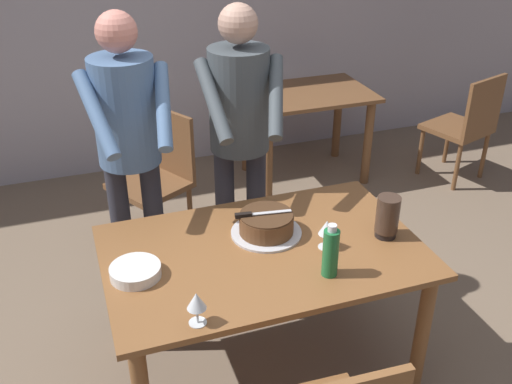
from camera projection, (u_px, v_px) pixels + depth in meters
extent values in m
plane|color=#7A6651|center=(262.00, 368.00, 3.07)|extent=(14.00, 14.00, 0.00)
cube|color=#ADA8B2|center=(150.00, 4.00, 4.61)|extent=(10.00, 0.12, 2.70)
cube|color=brown|center=(263.00, 252.00, 2.71)|extent=(1.46, 0.92, 0.03)
cylinder|color=brown|center=(421.00, 336.00, 2.76)|extent=(0.07, 0.07, 0.72)
cylinder|color=brown|center=(118.00, 295.00, 3.03)|extent=(0.07, 0.07, 0.72)
cylinder|color=brown|center=(346.00, 248.00, 3.40)|extent=(0.07, 0.07, 0.72)
cylinder|color=silver|center=(266.00, 233.00, 2.82)|extent=(0.34, 0.34, 0.01)
cylinder|color=brown|center=(266.00, 224.00, 2.79)|extent=(0.26, 0.26, 0.09)
cylinder|color=#432A18|center=(266.00, 215.00, 2.77)|extent=(0.25, 0.25, 0.01)
cube|color=silver|center=(271.00, 212.00, 2.77)|extent=(0.20, 0.05, 0.00)
cube|color=black|center=(243.00, 215.00, 2.75)|extent=(0.08, 0.04, 0.02)
cylinder|color=white|center=(136.00, 275.00, 2.53)|extent=(0.22, 0.22, 0.01)
cylinder|color=white|center=(136.00, 273.00, 2.52)|extent=(0.22, 0.22, 0.01)
cylinder|color=white|center=(135.00, 271.00, 2.52)|extent=(0.22, 0.22, 0.01)
cylinder|color=white|center=(135.00, 269.00, 2.51)|extent=(0.22, 0.22, 0.01)
cylinder|color=white|center=(135.00, 268.00, 2.51)|extent=(0.22, 0.22, 0.01)
cylinder|color=silver|center=(198.00, 322.00, 2.27)|extent=(0.07, 0.07, 0.00)
cylinder|color=silver|center=(197.00, 315.00, 2.25)|extent=(0.01, 0.01, 0.07)
cone|color=silver|center=(196.00, 301.00, 2.22)|extent=(0.08, 0.08, 0.07)
cylinder|color=silver|center=(325.00, 247.00, 2.72)|extent=(0.07, 0.07, 0.00)
cylinder|color=silver|center=(326.00, 240.00, 2.70)|extent=(0.01, 0.01, 0.07)
cone|color=silver|center=(327.00, 227.00, 2.67)|extent=(0.08, 0.08, 0.07)
cylinder|color=#1E6B38|center=(331.00, 253.00, 2.49)|extent=(0.07, 0.07, 0.22)
cylinder|color=silver|center=(332.00, 228.00, 2.43)|extent=(0.04, 0.04, 0.03)
cylinder|color=black|center=(385.00, 233.00, 2.80)|extent=(0.10, 0.10, 0.03)
cylinder|color=#3F2D23|center=(388.00, 214.00, 2.75)|extent=(0.11, 0.11, 0.18)
cylinder|color=#2D2D38|center=(256.00, 221.00, 3.45)|extent=(0.11, 0.11, 0.95)
cylinder|color=#2D2D38|center=(226.00, 224.00, 3.42)|extent=(0.11, 0.11, 0.95)
cylinder|color=#3F474C|center=(239.00, 100.00, 3.07)|extent=(0.32, 0.32, 0.55)
sphere|color=tan|center=(238.00, 23.00, 2.88)|extent=(0.20, 0.20, 0.20)
cylinder|color=#3F474C|center=(276.00, 97.00, 2.90)|extent=(0.21, 0.41, 0.34)
cylinder|color=#3F474C|center=(213.00, 101.00, 2.85)|extent=(0.10, 0.42, 0.34)
cylinder|color=#2D2D38|center=(156.00, 234.00, 3.32)|extent=(0.11, 0.11, 0.95)
cylinder|color=#2D2D38|center=(124.00, 241.00, 3.26)|extent=(0.11, 0.11, 0.95)
cylinder|color=#4C6B93|center=(125.00, 111.00, 2.93)|extent=(0.32, 0.32, 0.55)
sphere|color=tan|center=(116.00, 32.00, 2.74)|extent=(0.20, 0.20, 0.20)
cylinder|color=#4C6B93|center=(163.00, 106.00, 2.79)|extent=(0.15, 0.42, 0.34)
cylinder|color=#4C6B93|center=(96.00, 114.00, 2.70)|extent=(0.16, 0.42, 0.34)
cube|color=brown|center=(307.00, 94.00, 4.64)|extent=(1.00, 0.70, 0.03)
cylinder|color=brown|center=(268.00, 158.00, 4.47)|extent=(0.07, 0.07, 0.71)
cylinder|color=brown|center=(368.00, 143.00, 4.71)|extent=(0.07, 0.07, 0.71)
cylinder|color=brown|center=(246.00, 131.00, 4.92)|extent=(0.07, 0.07, 0.71)
cylinder|color=brown|center=(337.00, 119.00, 5.17)|extent=(0.07, 0.07, 0.71)
cube|color=brown|center=(456.00, 128.00, 4.79)|extent=(0.56, 0.56, 0.04)
cylinder|color=brown|center=(420.00, 151.00, 4.93)|extent=(0.04, 0.04, 0.41)
cylinder|color=brown|center=(447.00, 141.00, 5.12)|extent=(0.04, 0.04, 0.41)
cylinder|color=brown|center=(457.00, 167.00, 4.67)|extent=(0.04, 0.04, 0.41)
cylinder|color=brown|center=(484.00, 155.00, 4.87)|extent=(0.04, 0.04, 0.41)
cube|color=brown|center=(484.00, 107.00, 4.53)|extent=(0.43, 0.17, 0.45)
cube|color=brown|center=(150.00, 185.00, 3.93)|extent=(0.60, 0.60, 0.04)
cylinder|color=brown|center=(149.00, 234.00, 3.81)|extent=(0.04, 0.04, 0.41)
cylinder|color=brown|center=(115.00, 215.00, 4.02)|extent=(0.04, 0.04, 0.41)
cylinder|color=brown|center=(190.00, 213.00, 4.05)|extent=(0.04, 0.04, 0.41)
cylinder|color=brown|center=(156.00, 196.00, 4.26)|extent=(0.04, 0.04, 0.41)
cube|color=brown|center=(170.00, 142.00, 3.95)|extent=(0.24, 0.40, 0.45)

